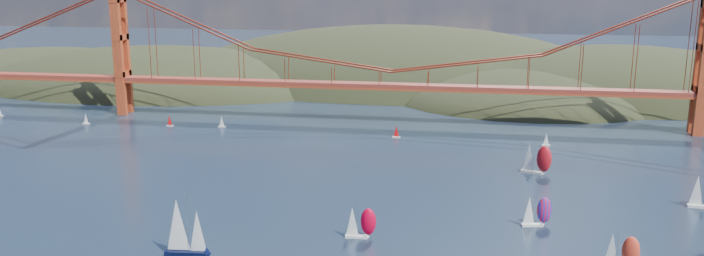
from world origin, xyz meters
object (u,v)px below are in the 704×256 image
(sloop_navy, at_px, (183,228))
(racer_5, at_px, (536,158))
(racer_rwb, at_px, (536,211))
(racer_1, at_px, (621,250))
(racer_0, at_px, (360,222))

(sloop_navy, height_order, racer_5, sloop_navy)
(racer_rwb, bearing_deg, racer_1, -66.89)
(sloop_navy, relative_size, racer_0, 1.72)
(racer_1, xyz_separation_m, racer_rwb, (-15.76, 22.51, 0.03))
(racer_1, bearing_deg, sloop_navy, -163.17)
(racer_1, height_order, racer_5, racer_5)
(racer_0, relative_size, racer_1, 1.01)
(racer_0, distance_m, racer_rwb, 45.26)
(racer_0, distance_m, racer_5, 77.30)
(racer_0, relative_size, racer_rwb, 1.00)
(racer_1, bearing_deg, racer_rwb, 136.37)
(sloop_navy, bearing_deg, racer_rwb, 16.63)
(racer_0, height_order, racer_1, racer_0)
(racer_0, xyz_separation_m, racer_5, (46.78, 61.52, 1.03))
(sloop_navy, bearing_deg, racer_0, 18.90)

